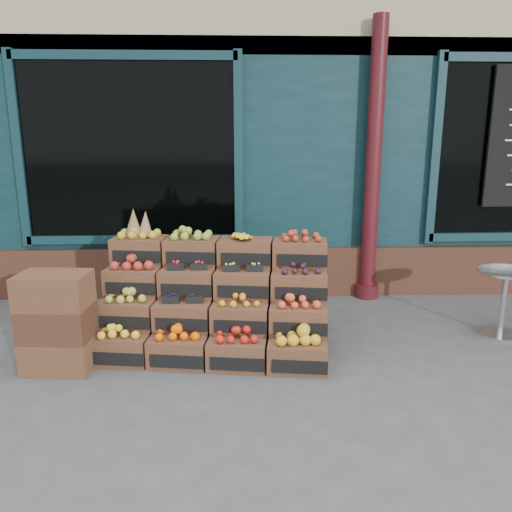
{
  "coord_description": "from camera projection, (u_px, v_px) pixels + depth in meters",
  "views": [
    {
      "loc": [
        -0.36,
        -3.72,
        1.91
      ],
      "look_at": [
        -0.2,
        0.7,
        0.85
      ],
      "focal_mm": 35.0,
      "sensor_mm": 36.0,
      "label": 1
    }
  ],
  "objects": [
    {
      "name": "ground",
      "position": [
        283.0,
        377.0,
        4.08
      ],
      "size": [
        60.0,
        60.0,
        0.0
      ],
      "primitive_type": "plane",
      "color": "#49494B",
      "rests_on": "ground"
    },
    {
      "name": "shop_facade",
      "position": [
        259.0,
        107.0,
        8.48
      ],
      "size": [
        12.0,
        6.24,
        4.8
      ],
      "color": "#0E2C32",
      "rests_on": "ground"
    },
    {
      "name": "crate_display",
      "position": [
        215.0,
        306.0,
        4.6
      ],
      "size": [
        2.12,
        1.23,
        1.26
      ],
      "rotation": [
        0.0,
        0.0,
        -0.13
      ],
      "color": "brown",
      "rests_on": "ground"
    },
    {
      "name": "spare_crates",
      "position": [
        57.0,
        322.0,
        4.12
      ],
      "size": [
        0.58,
        0.42,
        0.83
      ],
      "rotation": [
        0.0,
        0.0,
        -0.07
      ],
      "color": "brown",
      "rests_on": "ground"
    },
    {
      "name": "bistro_table",
      "position": [
        504.0,
        295.0,
        4.83
      ],
      "size": [
        0.53,
        0.53,
        0.67
      ],
      "rotation": [
        0.0,
        0.0,
        0.06
      ],
      "color": "silver",
      "rests_on": "ground"
    },
    {
      "name": "shopkeeper",
      "position": [
        123.0,
        204.0,
        6.64
      ],
      "size": [
        0.86,
        0.69,
        2.06
      ],
      "primitive_type": "imported",
      "rotation": [
        0.0,
        0.0,
        3.43
      ],
      "color": "#154A24",
      "rests_on": "ground"
    }
  ]
}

